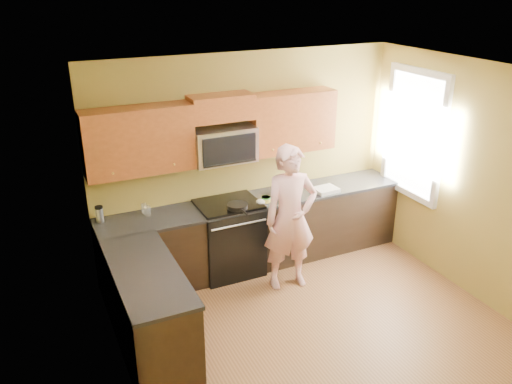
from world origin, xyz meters
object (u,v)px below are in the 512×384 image
stove (229,237)px  frying_pan (237,208)px  microwave (223,161)px  butter_tub (266,202)px  travel_mug (101,222)px  woman (290,218)px

stove → frying_pan: (0.04, -0.19, 0.47)m
stove → microwave: bearing=90.0°
frying_pan → butter_tub: bearing=11.7°
microwave → frying_pan: size_ratio=1.74×
microwave → frying_pan: bearing=-82.6°
stove → butter_tub: bearing=-12.7°
stove → butter_tub: butter_tub is taller
butter_tub → travel_mug: bearing=171.8°
frying_pan → butter_tub: 0.43m
stove → travel_mug: bearing=173.2°
woman → frying_pan: 0.65m
stove → microwave: microwave is taller
woman → microwave: bearing=134.0°
stove → woman: bearing=-47.5°
woman → butter_tub: woman is taller
butter_tub → travel_mug: travel_mug is taller
stove → woman: (0.54, -0.59, 0.41)m
travel_mug → frying_pan: bearing=-13.5°
microwave → butter_tub: size_ratio=6.43×
microwave → woman: woman is taller
microwave → travel_mug: (-1.50, 0.05, -0.53)m
stove → frying_pan: size_ratio=2.17×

